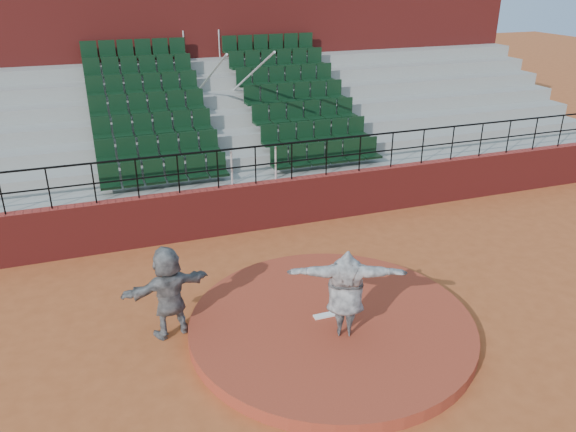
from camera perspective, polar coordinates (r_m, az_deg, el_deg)
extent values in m
plane|color=#A94F26|center=(11.20, 4.40, -11.49)|extent=(90.00, 90.00, 0.00)
cylinder|color=#993722|center=(11.13, 4.42, -10.96)|extent=(5.50, 5.50, 0.25)
cube|color=white|center=(11.16, 4.13, -9.96)|extent=(0.60, 0.15, 0.03)
cube|color=maroon|center=(15.01, -3.22, 1.00)|extent=(24.00, 0.30, 1.30)
cylinder|color=black|center=(14.46, -3.37, 7.04)|extent=(24.00, 0.05, 0.05)
cylinder|color=black|center=(14.61, -3.32, 5.17)|extent=(24.00, 0.04, 0.04)
cylinder|color=black|center=(14.25, -27.12, 2.01)|extent=(0.04, 0.04, 1.00)
cylinder|color=black|center=(14.13, -23.15, 2.58)|extent=(0.04, 0.04, 1.00)
cylinder|color=black|center=(14.09, -19.12, 3.14)|extent=(0.04, 0.04, 1.00)
cylinder|color=black|center=(14.11, -15.09, 3.69)|extent=(0.04, 0.04, 1.00)
cylinder|color=black|center=(14.21, -11.09, 4.21)|extent=(0.04, 0.04, 1.00)
cylinder|color=black|center=(14.38, -7.15, 4.71)|extent=(0.04, 0.04, 1.00)
cylinder|color=black|center=(14.61, -3.32, 5.17)|extent=(0.04, 0.04, 1.00)
cylinder|color=black|center=(14.90, 0.38, 5.59)|extent=(0.04, 0.04, 1.00)
cylinder|color=black|center=(15.26, 3.93, 5.97)|extent=(0.04, 0.04, 1.00)
cylinder|color=black|center=(15.67, 7.31, 6.31)|extent=(0.04, 0.04, 1.00)
cylinder|color=black|center=(16.13, 10.51, 6.62)|extent=(0.04, 0.04, 1.00)
cylinder|color=black|center=(16.64, 13.53, 6.88)|extent=(0.04, 0.04, 1.00)
cylinder|color=black|center=(17.20, 16.36, 7.12)|extent=(0.04, 0.04, 1.00)
cylinder|color=black|center=(17.79, 19.01, 7.32)|extent=(0.04, 0.04, 1.00)
cylinder|color=black|center=(18.42, 21.49, 7.50)|extent=(0.04, 0.04, 1.00)
cylinder|color=black|center=(19.08, 23.80, 7.65)|extent=(0.04, 0.04, 1.00)
cylinder|color=black|center=(19.77, 25.96, 7.78)|extent=(0.04, 0.04, 1.00)
cube|color=gray|center=(15.53, -3.83, 1.78)|extent=(24.00, 0.85, 1.30)
cube|color=black|center=(14.77, -12.38, 4.28)|extent=(3.30, 0.48, 0.72)
cube|color=black|center=(15.91, 3.91, 6.19)|extent=(3.30, 0.48, 0.72)
cube|color=gray|center=(16.22, -4.69, 3.49)|extent=(24.00, 0.85, 1.70)
cube|color=black|center=(15.46, -12.97, 6.66)|extent=(3.30, 0.48, 0.72)
cube|color=black|center=(16.54, 2.77, 8.35)|extent=(3.30, 0.48, 0.72)
cube|color=gray|center=(16.93, -5.48, 5.06)|extent=(24.00, 0.85, 2.10)
cube|color=black|center=(16.17, -13.51, 8.83)|extent=(3.30, 0.48, 0.72)
cube|color=black|center=(17.21, 1.71, 10.35)|extent=(3.30, 0.48, 0.72)
cube|color=gray|center=(17.65, -6.21, 6.50)|extent=(24.00, 0.85, 2.50)
cube|color=black|center=(16.90, -14.01, 10.81)|extent=(3.30, 0.48, 0.72)
cube|color=black|center=(17.90, 0.72, 12.20)|extent=(3.30, 0.48, 0.72)
cube|color=gray|center=(18.39, -6.88, 7.83)|extent=(24.00, 0.85, 2.90)
cube|color=black|center=(17.65, -14.47, 12.63)|extent=(3.30, 0.48, 0.72)
cube|color=black|center=(18.61, -0.21, 13.90)|extent=(3.30, 0.48, 0.72)
cube|color=gray|center=(19.14, -7.50, 9.05)|extent=(24.00, 0.85, 3.30)
cube|color=black|center=(18.42, -14.91, 14.29)|extent=(3.30, 0.48, 0.72)
cube|color=black|center=(19.34, -1.09, 15.47)|extent=(3.30, 0.48, 0.72)
cube|color=gray|center=(19.90, -8.09, 10.17)|extent=(24.00, 0.85, 3.70)
cube|color=black|center=(19.20, -15.31, 15.83)|extent=(3.30, 0.48, 0.72)
cube|color=black|center=(20.09, -1.91, 16.93)|extent=(3.30, 0.48, 0.72)
cylinder|color=silver|center=(17.02, -8.54, 13.19)|extent=(0.06, 5.97, 2.46)
cylinder|color=silver|center=(17.29, -4.54, 13.54)|extent=(0.06, 5.97, 2.46)
cube|color=maroon|center=(21.45, -9.49, 15.69)|extent=(24.00, 3.00, 7.10)
imported|color=black|center=(10.25, 5.87, -7.78)|extent=(2.18, 1.29, 1.72)
imported|color=black|center=(10.82, -12.03, -7.54)|extent=(1.78, 0.87, 1.84)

